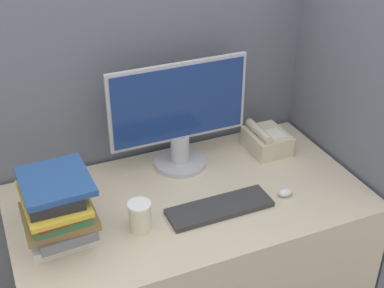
{
  "coord_description": "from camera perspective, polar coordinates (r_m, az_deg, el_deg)",
  "views": [
    {
      "loc": [
        -0.65,
        -1.17,
        2.01
      ],
      "look_at": [
        0.03,
        0.41,
        0.98
      ],
      "focal_mm": 50.0,
      "sensor_mm": 36.0,
      "label": 1
    }
  ],
  "objects": [
    {
      "name": "monitor",
      "position": [
        2.17,
        -1.38,
        2.8
      ],
      "size": [
        0.59,
        0.22,
        0.46
      ],
      "color": "#B7B7BC",
      "rests_on": "desk"
    },
    {
      "name": "mouse",
      "position": [
        2.11,
        9.92,
        -5.12
      ],
      "size": [
        0.06,
        0.04,
        0.03
      ],
      "color": "silver",
      "rests_on": "desk"
    },
    {
      "name": "desk_telephone",
      "position": [
        2.38,
        7.93,
        0.41
      ],
      "size": [
        0.16,
        0.2,
        0.12
      ],
      "color": "beige",
      "rests_on": "desk"
    },
    {
      "name": "desk",
      "position": [
        2.33,
        -0.29,
        -13.29
      ],
      "size": [
        1.36,
        0.74,
        0.77
      ],
      "color": "beige",
      "rests_on": "ground_plane"
    },
    {
      "name": "coffee_cup",
      "position": [
        1.91,
        -5.58,
        -7.67
      ],
      "size": [
        0.08,
        0.08,
        0.11
      ],
      "color": "beige",
      "rests_on": "desk"
    },
    {
      "name": "cubicle_panel_rear",
      "position": [
        2.37,
        -4.21,
        1.08
      ],
      "size": [
        1.76,
        0.04,
        1.67
      ],
      "color": "slate",
      "rests_on": "ground_plane"
    },
    {
      "name": "cubicle_panel_right",
      "position": [
        2.39,
        15.44,
        0.3
      ],
      "size": [
        0.04,
        0.8,
        1.67
      ],
      "color": "slate",
      "rests_on": "ground_plane"
    },
    {
      "name": "keyboard",
      "position": [
        2.02,
        2.97,
        -6.81
      ],
      "size": [
        0.4,
        0.13,
        0.02
      ],
      "color": "#333333",
      "rests_on": "desk"
    },
    {
      "name": "book_stack",
      "position": [
        1.88,
        -14.26,
        -6.73
      ],
      "size": [
        0.25,
        0.31,
        0.24
      ],
      "color": "silver",
      "rests_on": "desk"
    }
  ]
}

